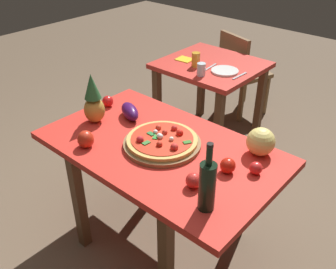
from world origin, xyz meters
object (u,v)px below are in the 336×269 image
at_px(pizza, 162,140).
at_px(fork_utensil, 211,67).
at_px(background_table, 210,77).
at_px(napkin_folded, 185,59).
at_px(wine_bottle, 207,185).
at_px(dining_chair, 240,70).
at_px(pineapple_left, 93,101).
at_px(bell_pepper, 86,139).
at_px(drinking_glass_water, 201,69).
at_px(melon, 261,142).
at_px(drinking_glass_juice, 196,60).
at_px(tomato_near_board, 228,166).
at_px(display_table, 161,159).
at_px(knife_utensil, 240,76).
at_px(eggplant, 130,111).
at_px(dinner_plate, 225,71).
at_px(pizza_board, 162,144).
at_px(tomato_at_corner, 108,101).
at_px(tomato_beside_pepper, 256,168).
at_px(tomato_by_bottle, 193,180).

bearing_deg(pizza, fork_utensil, 113.04).
relative_size(background_table, napkin_folded, 5.81).
relative_size(background_table, wine_bottle, 2.36).
distance_m(dining_chair, pineapple_left, 1.94).
bearing_deg(pineapple_left, bell_pepper, -49.80).
bearing_deg(bell_pepper, drinking_glass_water, 95.86).
bearing_deg(background_table, drinking_glass_water, -71.08).
bearing_deg(melon, drinking_glass_juice, 143.12).
xyz_separation_m(bell_pepper, fork_utensil, (-0.17, 1.42, -0.04)).
height_order(wine_bottle, drinking_glass_water, wine_bottle).
height_order(bell_pepper, napkin_folded, bell_pepper).
distance_m(tomato_near_board, drinking_glass_juice, 1.44).
bearing_deg(display_table, drinking_glass_water, 114.49).
bearing_deg(knife_utensil, eggplant, -96.54).
bearing_deg(tomato_near_board, drinking_glass_juice, 134.12).
relative_size(bell_pepper, napkin_folded, 0.73).
bearing_deg(bell_pepper, dinner_plate, 91.04).
height_order(dining_chair, fork_utensil, dining_chair).
bearing_deg(pineapple_left, drinking_glass_juice, 94.71).
bearing_deg(wine_bottle, dining_chair, 117.60).
distance_m(wine_bottle, eggplant, 0.92).
xyz_separation_m(pizza_board, tomato_at_corner, (-0.59, 0.12, 0.02)).
distance_m(dining_chair, drinking_glass_juice, 0.82).
bearing_deg(fork_utensil, wine_bottle, -60.48).
bearing_deg(napkin_folded, melon, -34.90).
height_order(eggplant, napkin_folded, eggplant).
relative_size(background_table, tomato_near_board, 10.16).
height_order(display_table, background_table, same).
distance_m(pineapple_left, tomato_beside_pepper, 1.04).
distance_m(eggplant, knife_utensil, 1.04).
bearing_deg(drinking_glass_juice, tomato_by_bottle, -52.70).
xyz_separation_m(tomato_by_bottle, tomato_beside_pepper, (0.17, 0.29, -0.01)).
bearing_deg(napkin_folded, dining_chair, 77.25).
bearing_deg(dining_chair, drinking_glass_water, 118.22).
xyz_separation_m(tomato_beside_pepper, drinking_glass_juice, (-1.11, 0.95, 0.03)).
relative_size(wine_bottle, eggplant, 1.72).
xyz_separation_m(dinner_plate, knife_utensil, (0.14, 0.00, -0.00)).
distance_m(pizza_board, drinking_glass_juice, 1.22).
xyz_separation_m(bell_pepper, napkin_folded, (-0.44, 1.42, -0.04)).
xyz_separation_m(eggplant, drinking_glass_juice, (-0.22, 0.97, 0.01)).
bearing_deg(tomato_at_corner, bell_pepper, -55.32).
relative_size(dinner_plate, fork_utensil, 1.22).
bearing_deg(tomato_beside_pepper, eggplant, -178.88).
bearing_deg(tomato_near_board, pizza_board, -174.65).
height_order(background_table, pineapple_left, pineapple_left).
distance_m(eggplant, fork_utensil, 1.03).
distance_m(pizza_board, tomato_beside_pepper, 0.54).
xyz_separation_m(tomato_near_board, knife_utensil, (-0.61, 1.09, -0.04)).
bearing_deg(tomato_at_corner, pineapple_left, -62.79).
bearing_deg(tomato_by_bottle, pizza, 154.51).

